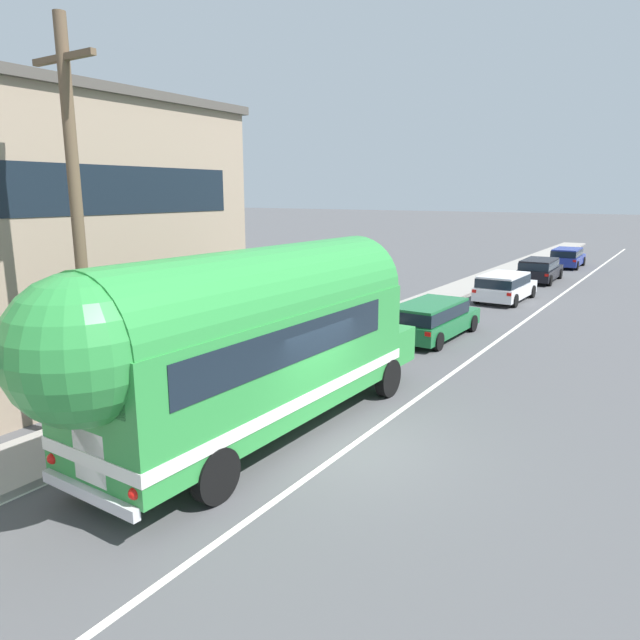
{
  "coord_description": "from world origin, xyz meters",
  "views": [
    {
      "loc": [
        5.63,
        -9.84,
        5.24
      ],
      "look_at": [
        -1.98,
        1.93,
        2.15
      ],
      "focal_mm": 32.58,
      "sensor_mm": 36.0,
      "label": 1
    }
  ],
  "objects_px": {
    "car_fourth": "(567,256)",
    "car_lead": "(431,317)",
    "utility_pole": "(79,235)",
    "car_third": "(540,269)",
    "painted_bus": "(247,337)",
    "car_second": "(505,285)"
  },
  "relations": [
    {
      "from": "utility_pole",
      "to": "car_lead",
      "type": "xyz_separation_m",
      "value": [
        2.53,
        12.4,
        -3.62
      ]
    },
    {
      "from": "car_lead",
      "to": "car_third",
      "type": "height_order",
      "value": "same"
    },
    {
      "from": "utility_pole",
      "to": "car_third",
      "type": "distance_m",
      "value": 29.3
    },
    {
      "from": "painted_bus",
      "to": "car_lead",
      "type": "distance_m",
      "value": 10.67
    },
    {
      "from": "car_third",
      "to": "car_fourth",
      "type": "height_order",
      "value": "same"
    },
    {
      "from": "car_lead",
      "to": "car_fourth",
      "type": "xyz_separation_m",
      "value": [
        0.18,
        24.64,
        -0.01
      ]
    },
    {
      "from": "car_lead",
      "to": "painted_bus",
      "type": "bearing_deg",
      "value": -88.91
    },
    {
      "from": "car_fourth",
      "to": "car_third",
      "type": "bearing_deg",
      "value": -90.66
    },
    {
      "from": "car_fourth",
      "to": "car_lead",
      "type": "bearing_deg",
      "value": -90.43
    },
    {
      "from": "painted_bus",
      "to": "car_fourth",
      "type": "relative_size",
      "value": 2.45
    },
    {
      "from": "painted_bus",
      "to": "car_lead",
      "type": "xyz_separation_m",
      "value": [
        -0.2,
        10.56,
        -1.5
      ]
    },
    {
      "from": "utility_pole",
      "to": "painted_bus",
      "type": "distance_m",
      "value": 3.91
    },
    {
      "from": "car_third",
      "to": "car_fourth",
      "type": "distance_m",
      "value": 8.08
    },
    {
      "from": "utility_pole",
      "to": "painted_bus",
      "type": "xyz_separation_m",
      "value": [
        2.73,
        1.84,
        -2.12
      ]
    },
    {
      "from": "utility_pole",
      "to": "painted_bus",
      "type": "bearing_deg",
      "value": 33.97
    },
    {
      "from": "car_second",
      "to": "car_fourth",
      "type": "xyz_separation_m",
      "value": [
        0.04,
        15.68,
        -0.0
      ]
    },
    {
      "from": "car_lead",
      "to": "car_fourth",
      "type": "height_order",
      "value": "same"
    },
    {
      "from": "car_second",
      "to": "painted_bus",
      "type": "bearing_deg",
      "value": -89.82
    },
    {
      "from": "utility_pole",
      "to": "car_second",
      "type": "xyz_separation_m",
      "value": [
        2.67,
        21.36,
        -3.63
      ]
    },
    {
      "from": "car_lead",
      "to": "car_second",
      "type": "height_order",
      "value": "same"
    },
    {
      "from": "car_second",
      "to": "car_fourth",
      "type": "bearing_deg",
      "value": 89.84
    },
    {
      "from": "painted_bus",
      "to": "car_fourth",
      "type": "bearing_deg",
      "value": 90.03
    }
  ]
}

